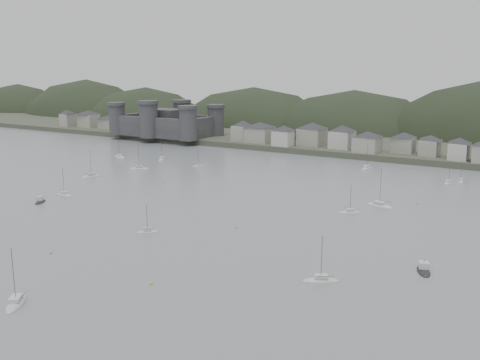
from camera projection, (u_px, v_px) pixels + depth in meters
The scene contains 10 objects.
ground at pixel (66, 262), 121.74m from camera, with size 900.00×900.00×0.00m, color slate.
far_shore_land at pixel (409, 131), 366.25m from camera, with size 900.00×250.00×3.00m, color #383D2D.
forested_ridge at pixel (405, 155), 345.12m from camera, with size 851.55×103.94×102.57m.
castle at pixel (166, 122), 331.00m from camera, with size 66.00×43.00×20.00m.
waterfront_town at pixel (457, 146), 245.87m from camera, with size 451.48×28.46×12.92m.
sailboat_lead at pixel (350, 212), 163.54m from camera, with size 7.05×5.63×9.54m.
moored_fleet at pixel (190, 202), 176.94m from camera, with size 231.47×178.92×13.40m.
motor_launch_near at pixel (424, 270), 116.16m from camera, with size 5.30×7.96×3.80m.
motor_launch_far at pixel (40, 202), 176.42m from camera, with size 5.64×7.12×3.65m.
mooring_buoys at pixel (161, 205), 172.99m from camera, with size 139.83×108.00×0.70m.
Camera 1 is at (94.85, -76.67, 43.39)m, focal length 39.86 mm.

